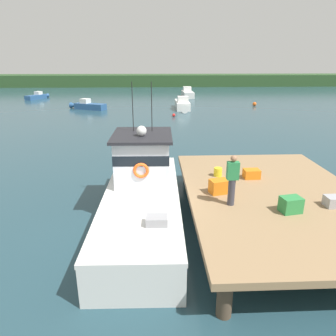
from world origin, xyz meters
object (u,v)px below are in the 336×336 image
crate_stack_mid_dock (291,205)px  crate_single_by_cleat (252,174)px  main_fishing_boat (143,192)px  bait_bucket (218,172)px  crate_stack_near_edge (335,201)px  moored_boat_mid_harbor (37,96)px  moored_boat_off_the_point (187,93)px  deckhand_by_the_boat (232,179)px  moored_boat_near_channel (182,105)px  crate_single_far (219,186)px  mooring_buoy_channel_marker (174,115)px  mooring_buoy_inshore (254,104)px  moored_boat_outer_mooring (88,106)px

crate_stack_mid_dock → crate_single_by_cleat: 2.88m
main_fishing_boat → bait_bucket: bearing=18.2°
crate_stack_near_edge → moored_boat_mid_harbor: crate_stack_near_edge is taller
crate_single_by_cleat → moored_boat_off_the_point: 38.67m
moored_boat_mid_harbor → deckhand_by_the_boat: bearing=-63.2°
moored_boat_near_channel → moored_boat_off_the_point: size_ratio=1.00×
crate_stack_near_edge → moored_boat_off_the_point: bearing=90.5°
crate_stack_mid_dock → crate_single_by_cleat: crate_stack_mid_dock is taller
deckhand_by_the_boat → moored_boat_mid_harbor: size_ratio=0.38×
deckhand_by_the_boat → moored_boat_near_channel: bearing=88.1°
crate_single_far → moored_boat_mid_harbor: crate_single_far is taller
bait_bucket → mooring_buoy_channel_marker: size_ratio=1.06×
crate_stack_mid_dock → moored_boat_near_channel: crate_stack_mid_dock is taller
mooring_buoy_channel_marker → mooring_buoy_inshore: mooring_buoy_inshore is taller
bait_bucket → moored_boat_mid_harbor: size_ratio=0.08×
crate_stack_near_edge → moored_boat_off_the_point: size_ratio=0.10×
crate_stack_near_edge → moored_boat_mid_harbor: (-22.91, 39.25, -0.99)m
main_fishing_boat → crate_single_far: main_fishing_boat is taller
crate_stack_mid_dock → moored_boat_off_the_point: 41.52m
bait_bucket → deckhand_by_the_boat: 2.65m
crate_stack_near_edge → crate_single_by_cleat: size_ratio=1.00×
mooring_buoy_inshore → moored_boat_mid_harbor: bearing=164.0°
mooring_buoy_channel_marker → crate_single_by_cleat: bearing=-85.2°
crate_stack_near_edge → crate_stack_mid_dock: (-1.55, -0.31, 0.07)m
moored_boat_outer_mooring → mooring_buoy_channel_marker: bearing=-29.3°
moored_boat_outer_mooring → mooring_buoy_channel_marker: moored_boat_outer_mooring is taller
moored_boat_outer_mooring → mooring_buoy_inshore: size_ratio=9.65×
mooring_buoy_channel_marker → moored_boat_mid_harbor: bearing=140.3°
crate_single_by_cleat → deckhand_by_the_boat: bearing=-120.6°
main_fishing_boat → moored_boat_off_the_point: main_fishing_boat is taller
main_fishing_boat → bait_bucket: size_ratio=28.93×
moored_boat_mid_harbor → mooring_buoy_channel_marker: moored_boat_mid_harbor is taller
deckhand_by_the_boat → moored_boat_near_channel: 28.16m
main_fishing_boat → moored_boat_near_channel: 26.79m
moored_boat_near_channel → crate_stack_near_edge: bearing=-85.4°
main_fishing_boat → bait_bucket: (2.93, 0.97, 0.36)m
crate_stack_mid_dock → bait_bucket: bearing=116.8°
crate_stack_mid_dock → moored_boat_outer_mooring: crate_stack_mid_dock is taller
main_fishing_boat → bait_bucket: main_fishing_boat is taller
mooring_buoy_inshore → moored_boat_off_the_point: bearing=125.2°
crate_stack_mid_dock → moored_boat_mid_harbor: (-21.37, 39.56, -1.07)m
moored_boat_mid_harbor → mooring_buoy_inshore: size_ratio=8.79×
crate_stack_mid_dock → mooring_buoy_inshore: 32.14m
crate_stack_near_edge → deckhand_by_the_boat: 3.30m
mooring_buoy_channel_marker → moored_boat_outer_mooring: bearing=150.7°
main_fishing_boat → crate_stack_mid_dock: (4.52, -2.16, 0.43)m
deckhand_by_the_boat → moored_boat_outer_mooring: size_ratio=0.35×
crate_stack_mid_dock → moored_boat_near_channel: (-0.72, 28.68, -0.91)m
moored_boat_outer_mooring → moored_boat_mid_harbor: bearing=132.2°
mooring_buoy_inshore → moored_boat_outer_mooring: bearing=-174.7°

